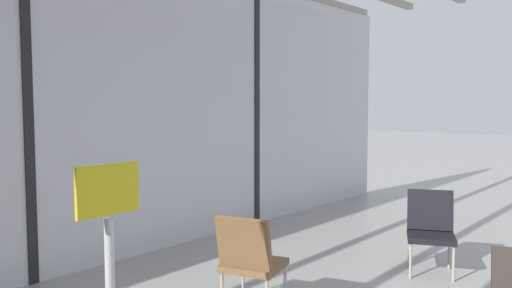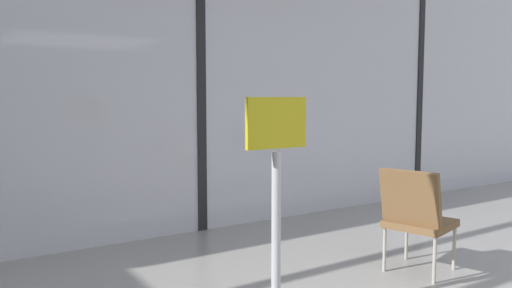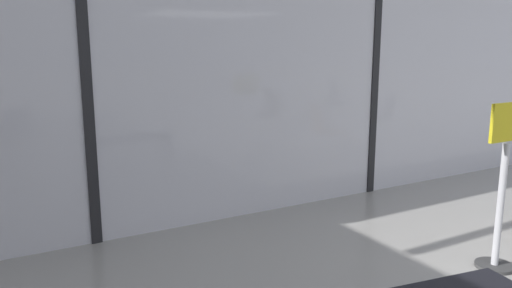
{
  "view_description": "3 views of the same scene",
  "coord_description": "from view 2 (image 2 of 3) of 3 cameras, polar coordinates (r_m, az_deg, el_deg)",
  "views": [
    {
      "loc": [
        -2.44,
        0.16,
        1.81
      ],
      "look_at": [
        1.02,
        3.08,
        1.46
      ],
      "focal_mm": 36.25,
      "sensor_mm": 36.0,
      "label": 1
    },
    {
      "loc": [
        -2.41,
        0.35,
        1.43
      ],
      "look_at": [
        1.42,
        6.27,
        0.79
      ],
      "focal_mm": 35.2,
      "sensor_mm": 36.0,
      "label": 2
    },
    {
      "loc": [
        -4.4,
        0.4,
        1.91
      ],
      "look_at": [
        -1.35,
        5.8,
        0.66
      ],
      "focal_mm": 35.03,
      "sensor_mm": 36.0,
      "label": 3
    }
  ],
  "objects": [
    {
      "name": "lounge_chair_4",
      "position": [
        4.31,
        17.73,
        -7.6
      ],
      "size": [
        0.64,
        0.61,
        0.87
      ],
      "rotation": [
        0.0,
        0.0,
        1.85
      ],
      "color": "brown",
      "rests_on": "ground"
    },
    {
      "name": "parked_airplane",
      "position": [
        11.17,
        -19.45,
        7.05
      ],
      "size": [
        13.26,
        3.68,
        3.68
      ],
      "color": "silver",
      "rests_on": "ground"
    },
    {
      "name": "window_mullion_2",
      "position": [
        7.66,
        17.91,
        7.6
      ],
      "size": [
        0.1,
        0.12,
        3.56
      ],
      "primitive_type": "cube",
      "color": "black",
      "rests_on": "ground"
    },
    {
      "name": "glass_curtain_wall",
      "position": [
        5.43,
        -6.48,
        8.88
      ],
      "size": [
        14.0,
        0.08,
        3.56
      ],
      "primitive_type": "cube",
      "color": "silver",
      "rests_on": "ground"
    },
    {
      "name": "info_sign",
      "position": [
        3.21,
        2.3,
        -8.38
      ],
      "size": [
        0.44,
        0.32,
        1.44
      ],
      "color": "#333333",
      "rests_on": "ground"
    },
    {
      "name": "window_mullion_1",
      "position": [
        5.43,
        -6.48,
        8.88
      ],
      "size": [
        0.1,
        0.12,
        3.56
      ],
      "primitive_type": "cube",
      "color": "black",
      "rests_on": "ground"
    }
  ]
}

